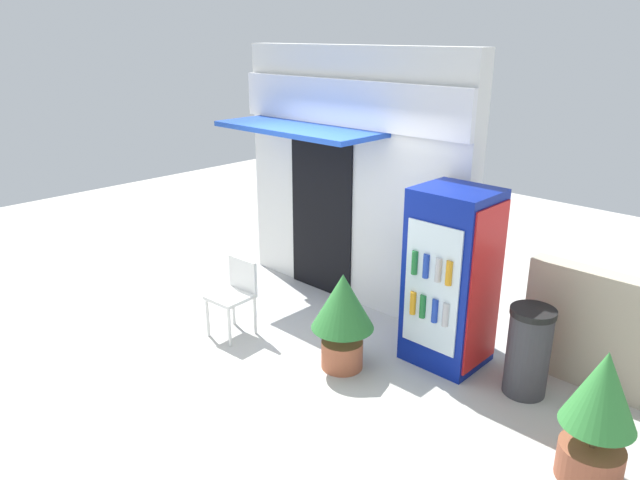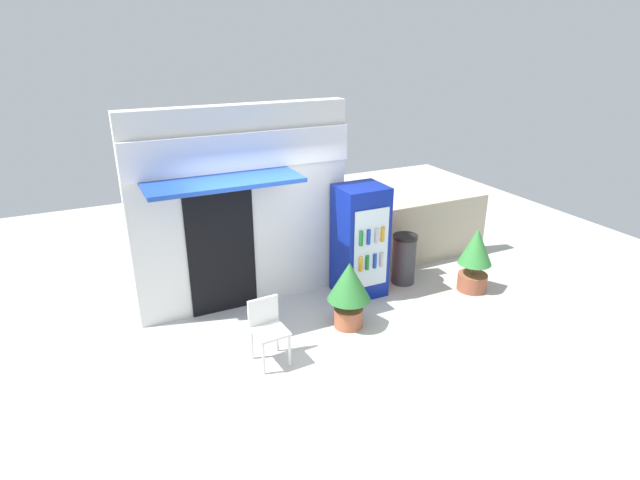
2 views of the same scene
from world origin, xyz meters
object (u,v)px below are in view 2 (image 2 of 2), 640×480
(drink_cooler, at_px, (360,241))
(trash_bin, at_px, (404,259))
(plastic_chair, at_px, (267,326))
(potted_plant_near_shop, at_px, (349,288))
(potted_plant_curbside, at_px, (475,256))

(drink_cooler, distance_m, trash_bin, 1.00)
(drink_cooler, bearing_deg, plastic_chair, -150.74)
(potted_plant_near_shop, height_order, potted_plant_curbside, potted_plant_curbside)
(trash_bin, bearing_deg, drink_cooler, 179.67)
(plastic_chair, distance_m, trash_bin, 3.14)
(potted_plant_near_shop, xyz_separation_m, potted_plant_curbside, (2.45, 0.11, -0.01))
(potted_plant_curbside, bearing_deg, potted_plant_near_shop, -177.33)
(drink_cooler, height_order, plastic_chair, drink_cooler)
(potted_plant_near_shop, relative_size, potted_plant_curbside, 0.93)
(potted_plant_near_shop, relative_size, trash_bin, 1.17)
(drink_cooler, xyz_separation_m, plastic_chair, (-2.05, -1.15, -0.41))
(drink_cooler, distance_m, potted_plant_curbside, 1.94)
(potted_plant_near_shop, bearing_deg, potted_plant_curbside, 2.67)
(drink_cooler, distance_m, plastic_chair, 2.38)
(trash_bin, bearing_deg, potted_plant_near_shop, -150.98)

